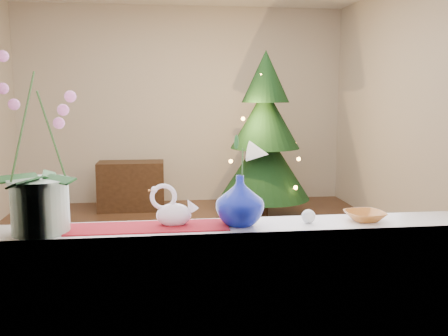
{
  "coord_description": "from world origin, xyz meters",
  "views": [
    {
      "loc": [
        -0.32,
        -4.52,
        1.5
      ],
      "look_at": [
        0.08,
        -1.4,
        1.03
      ],
      "focal_mm": 40.0,
      "sensor_mm": 36.0,
      "label": 1
    }
  ],
  "objects_px": {
    "paperweight": "(308,216)",
    "amber_dish": "(365,217)",
    "orchid_pot": "(37,144)",
    "swan": "(174,206)",
    "xmas_tree": "(265,135)",
    "blue_vase": "(240,197)",
    "side_table": "(131,186)"
  },
  "relations": [
    {
      "from": "orchid_pot",
      "to": "paperweight",
      "type": "relative_size",
      "value": 11.96
    },
    {
      "from": "amber_dish",
      "to": "xmas_tree",
      "type": "distance_m",
      "value": 3.81
    },
    {
      "from": "blue_vase",
      "to": "swan",
      "type": "bearing_deg",
      "value": 175.72
    },
    {
      "from": "orchid_pot",
      "to": "swan",
      "type": "height_order",
      "value": "orchid_pot"
    },
    {
      "from": "orchid_pot",
      "to": "swan",
      "type": "relative_size",
      "value": 3.56
    },
    {
      "from": "blue_vase",
      "to": "side_table",
      "type": "relative_size",
      "value": 0.3
    },
    {
      "from": "orchid_pot",
      "to": "swan",
      "type": "bearing_deg",
      "value": 3.78
    },
    {
      "from": "blue_vase",
      "to": "amber_dish",
      "type": "bearing_deg",
      "value": 0.16
    },
    {
      "from": "paperweight",
      "to": "amber_dish",
      "type": "bearing_deg",
      "value": 2.08
    },
    {
      "from": "paperweight",
      "to": "xmas_tree",
      "type": "xyz_separation_m",
      "value": [
        0.6,
        3.81,
        0.06
      ]
    },
    {
      "from": "swan",
      "to": "amber_dish",
      "type": "relative_size",
      "value": 1.4
    },
    {
      "from": "swan",
      "to": "paperweight",
      "type": "relative_size",
      "value": 3.36
    },
    {
      "from": "paperweight",
      "to": "amber_dish",
      "type": "xyz_separation_m",
      "value": [
        0.27,
        0.01,
        -0.01
      ]
    },
    {
      "from": "xmas_tree",
      "to": "side_table",
      "type": "relative_size",
      "value": 2.39
    },
    {
      "from": "swan",
      "to": "side_table",
      "type": "xyz_separation_m",
      "value": [
        -0.44,
        4.35,
        -0.69
      ]
    },
    {
      "from": "swan",
      "to": "xmas_tree",
      "type": "height_order",
      "value": "xmas_tree"
    },
    {
      "from": "orchid_pot",
      "to": "xmas_tree",
      "type": "bearing_deg",
      "value": 65.1
    },
    {
      "from": "swan",
      "to": "paperweight",
      "type": "xyz_separation_m",
      "value": [
        0.61,
        -0.03,
        -0.06
      ]
    },
    {
      "from": "paperweight",
      "to": "side_table",
      "type": "height_order",
      "value": "paperweight"
    },
    {
      "from": "orchid_pot",
      "to": "xmas_tree",
      "type": "distance_m",
      "value": 4.22
    },
    {
      "from": "orchid_pot",
      "to": "side_table",
      "type": "relative_size",
      "value": 0.89
    },
    {
      "from": "paperweight",
      "to": "swan",
      "type": "bearing_deg",
      "value": 177.15
    },
    {
      "from": "orchid_pot",
      "to": "blue_vase",
      "type": "xyz_separation_m",
      "value": [
        0.85,
        0.02,
        -0.25
      ]
    },
    {
      "from": "blue_vase",
      "to": "xmas_tree",
      "type": "height_order",
      "value": "xmas_tree"
    },
    {
      "from": "blue_vase",
      "to": "paperweight",
      "type": "bearing_deg",
      "value": -1.52
    },
    {
      "from": "blue_vase",
      "to": "paperweight",
      "type": "xyz_separation_m",
      "value": [
        0.31,
        -0.01,
        -0.1
      ]
    },
    {
      "from": "paperweight",
      "to": "amber_dish",
      "type": "height_order",
      "value": "paperweight"
    },
    {
      "from": "blue_vase",
      "to": "paperweight",
      "type": "height_order",
      "value": "blue_vase"
    },
    {
      "from": "orchid_pot",
      "to": "amber_dish",
      "type": "distance_m",
      "value": 1.48
    },
    {
      "from": "side_table",
      "to": "blue_vase",
      "type": "bearing_deg",
      "value": -79.89
    },
    {
      "from": "swan",
      "to": "xmas_tree",
      "type": "bearing_deg",
      "value": 66.47
    },
    {
      "from": "blue_vase",
      "to": "xmas_tree",
      "type": "xyz_separation_m",
      "value": [
        0.92,
        3.8,
        -0.04
      ]
    }
  ]
}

